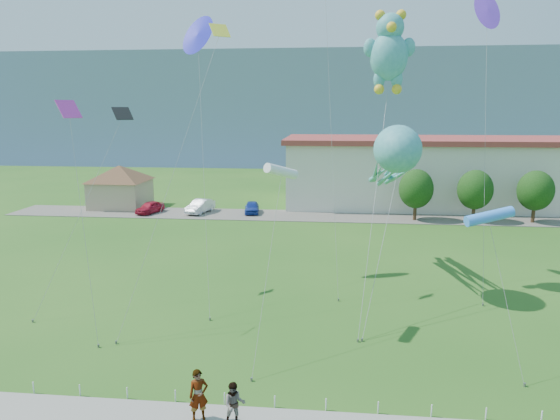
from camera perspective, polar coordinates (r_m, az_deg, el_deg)
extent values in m
plane|color=#255818|center=(22.08, 2.54, -19.92)|extent=(160.00, 160.00, 0.00)
cube|color=#59544C|center=(55.07, 4.62, -0.71)|extent=(70.00, 6.00, 0.06)
cube|color=gray|center=(138.87, 5.48, 11.68)|extent=(160.00, 50.00, 25.00)
cube|color=tan|center=(62.88, -17.73, 1.75)|extent=(6.00, 6.00, 3.20)
pyramid|color=brown|center=(62.54, -17.86, 4.01)|extent=(9.20, 9.20, 1.80)
cube|color=beige|center=(68.09, 27.34, 3.59)|extent=(60.00, 14.00, 7.60)
cube|color=#973531|center=(67.75, 27.66, 7.02)|extent=(61.00, 15.00, 0.60)
cylinder|color=white|center=(24.03, -26.35, -17.73)|extent=(0.05, 0.05, 0.50)
cylinder|color=white|center=(23.09, -21.90, -18.57)|extent=(0.05, 0.05, 0.50)
cylinder|color=white|center=(22.30, -17.07, -19.36)|extent=(0.05, 0.05, 0.50)
cylinder|color=white|center=(21.67, -11.87, -20.06)|extent=(0.05, 0.05, 0.50)
cylinder|color=white|center=(21.20, -6.36, -20.64)|extent=(0.05, 0.05, 0.50)
cylinder|color=white|center=(20.92, -0.61, -21.04)|extent=(0.05, 0.05, 0.50)
cylinder|color=white|center=(20.82, 5.27, -21.26)|extent=(0.05, 0.05, 0.50)
cylinder|color=white|center=(20.92, 11.16, -21.27)|extent=(0.05, 0.05, 0.50)
cylinder|color=white|center=(21.21, 16.93, -21.09)|extent=(0.05, 0.05, 0.50)
cylinder|color=white|center=(21.68, 22.48, -20.72)|extent=(0.05, 0.05, 0.50)
cylinder|color=white|center=(22.31, 27.73, -20.21)|extent=(0.05, 0.05, 0.50)
cylinder|color=#3F2B19|center=(54.61, 15.16, -0.02)|extent=(0.36, 0.36, 2.20)
ellipsoid|color=#14380F|center=(54.23, 15.29, 2.36)|extent=(3.60, 3.60, 4.14)
cylinder|color=#3F2B19|center=(55.92, 21.24, -0.14)|extent=(0.36, 0.36, 2.20)
ellipsoid|color=#14380F|center=(55.54, 21.41, 2.18)|extent=(3.60, 3.60, 4.14)
cylinder|color=#3F2B19|center=(57.82, 26.97, -0.25)|extent=(0.36, 0.36, 2.20)
ellipsoid|color=#14380F|center=(57.45, 27.18, 1.99)|extent=(3.60, 3.60, 4.14)
imported|color=gray|center=(19.93, -9.30, -20.15)|extent=(0.86, 0.75, 1.98)
imported|color=gray|center=(19.55, -5.24, -21.24)|extent=(0.92, 0.78, 1.68)
imported|color=#AB152B|center=(58.17, -14.64, 0.30)|extent=(2.66, 4.20, 1.33)
imported|color=silver|center=(57.23, -9.12, 0.44)|extent=(2.64, 4.77, 1.49)
imported|color=#1B3699|center=(56.42, -3.24, 0.31)|extent=(1.98, 3.98, 1.30)
ellipsoid|color=teal|center=(30.96, 13.29, 6.81)|extent=(2.87, 3.74, 2.87)
sphere|color=white|center=(29.76, 12.60, 7.26)|extent=(0.45, 0.45, 0.45)
sphere|color=white|center=(29.89, 14.57, 7.19)|extent=(0.45, 0.45, 0.45)
cylinder|color=slate|center=(26.32, 9.34, -14.44)|extent=(0.10, 0.10, 0.16)
cylinder|color=gray|center=(27.74, 11.57, -3.92)|extent=(2.27, 5.97, 8.23)
ellipsoid|color=teal|center=(33.68, 12.34, 16.76)|extent=(2.39, 2.03, 2.99)
sphere|color=teal|center=(33.90, 12.48, 19.70)|extent=(1.75, 1.75, 1.75)
sphere|color=yellow|center=(33.96, 11.38, 20.99)|extent=(0.64, 0.64, 0.64)
sphere|color=yellow|center=(34.09, 13.68, 20.85)|extent=(0.64, 0.64, 0.64)
sphere|color=yellow|center=(33.16, 12.62, 19.73)|extent=(0.64, 0.64, 0.64)
ellipsoid|color=teal|center=(33.64, 10.26, 17.79)|extent=(0.83, 0.59, 1.16)
ellipsoid|color=teal|center=(33.89, 14.49, 17.57)|extent=(0.83, 0.59, 1.16)
ellipsoid|color=teal|center=(33.52, 11.27, 14.46)|extent=(0.74, 0.64, 1.20)
ellipsoid|color=teal|center=(33.64, 13.21, 14.37)|extent=(0.74, 0.64, 1.20)
sphere|color=yellow|center=(33.30, 11.26, 13.38)|extent=(0.64, 0.64, 0.64)
sphere|color=yellow|center=(33.42, 13.20, 13.29)|extent=(0.64, 0.64, 0.64)
cylinder|color=slate|center=(26.22, 8.88, -14.53)|extent=(0.10, 0.10, 0.16)
cylinder|color=gray|center=(29.01, 10.74, 1.04)|extent=(2.03, 9.77, 12.44)
cylinder|color=white|center=(25.32, 0.16, 4.45)|extent=(0.50, 2.25, 0.87)
cylinder|color=slate|center=(22.69, -3.27, -18.77)|extent=(0.10, 0.10, 0.16)
cylinder|color=gray|center=(23.52, -1.42, -6.66)|extent=(0.76, 5.66, 8.08)
cube|color=black|center=(33.07, -17.56, 10.48)|extent=(1.29, 1.29, 0.86)
cylinder|color=slate|center=(31.22, -26.42, -11.28)|extent=(0.10, 0.10, 0.16)
cylinder|color=gray|center=(31.49, -21.85, -0.19)|extent=(3.24, 6.27, 10.92)
cube|color=yellow|center=(31.95, -6.90, 19.72)|extent=(1.29, 1.29, 0.86)
cylinder|color=slate|center=(27.02, -18.23, -14.17)|extent=(0.10, 0.10, 0.16)
cylinder|color=gray|center=(28.08, -12.17, 4.13)|extent=(3.76, 8.73, 15.82)
cone|color=#292AEC|center=(36.23, -9.38, 19.18)|extent=(1.80, 1.33, 1.33)
cylinder|color=slate|center=(28.59, -8.02, -12.24)|extent=(0.10, 0.10, 0.16)
cylinder|color=gray|center=(31.22, -8.77, 5.26)|extent=(2.65, 9.30, 16.15)
cylinder|color=slate|center=(31.18, 6.69, -10.16)|extent=(0.10, 0.10, 0.16)
cylinder|color=gray|center=(32.68, 5.80, 10.61)|extent=(1.43, 7.33, 21.85)
cone|color=#6A31C6|center=(39.15, 22.62, 20.38)|extent=(1.80, 1.33, 1.33)
cylinder|color=slate|center=(32.59, 22.17, -9.98)|extent=(0.10, 0.10, 0.16)
cylinder|color=gray|center=(34.63, 22.40, 6.52)|extent=(1.23, 8.03, 17.83)
cylinder|color=#388CFF|center=(24.01, 22.81, -0.69)|extent=(0.50, 2.25, 0.87)
cylinder|color=slate|center=(24.57, 26.17, -17.49)|extent=(0.10, 0.10, 0.16)
cylinder|color=gray|center=(24.04, 24.46, -9.32)|extent=(1.31, 2.38, 6.47)
cube|color=#F636BA|center=(28.03, -23.00, 10.58)|extent=(1.29, 1.29, 0.86)
cylinder|color=slate|center=(26.93, -20.04, -14.39)|extent=(0.10, 0.10, 0.16)
cylinder|color=gray|center=(26.83, -21.55, -1.78)|extent=(2.17, 2.99, 11.17)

